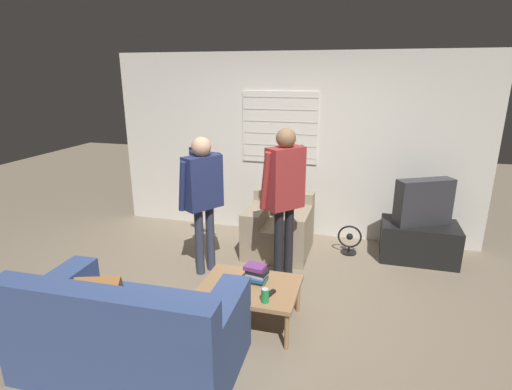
% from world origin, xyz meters
% --- Properties ---
extents(ground_plane, '(16.00, 16.00, 0.00)m').
position_xyz_m(ground_plane, '(0.00, 0.00, 0.00)').
color(ground_plane, '#7F705B').
extents(wall_back, '(5.20, 0.08, 2.55)m').
position_xyz_m(wall_back, '(-0.00, 2.03, 1.28)').
color(wall_back, silver).
rests_on(wall_back, ground_plane).
extents(couch_blue, '(1.71, 0.98, 0.88)m').
position_xyz_m(couch_blue, '(-0.66, -1.16, 0.33)').
color(couch_blue, '#384C7F').
rests_on(couch_blue, ground_plane).
extents(armchair_beige, '(0.81, 0.85, 0.75)m').
position_xyz_m(armchair_beige, '(-0.00, 1.31, 0.32)').
color(armchair_beige, gray).
rests_on(armchair_beige, ground_plane).
extents(coffee_table, '(0.90, 0.67, 0.39)m').
position_xyz_m(coffee_table, '(0.07, -0.31, 0.35)').
color(coffee_table, '#9E754C').
rests_on(coffee_table, ground_plane).
extents(tv_stand, '(0.91, 0.57, 0.47)m').
position_xyz_m(tv_stand, '(1.75, 1.55, 0.24)').
color(tv_stand, black).
rests_on(tv_stand, ground_plane).
extents(tv, '(0.72, 0.51, 0.57)m').
position_xyz_m(tv, '(1.75, 1.56, 0.76)').
color(tv, '#2D2D33').
rests_on(tv, tv_stand).
extents(person_left_standing, '(0.58, 0.78, 1.61)m').
position_xyz_m(person_left_standing, '(-0.73, 0.53, 1.03)').
color(person_left_standing, '#33384C').
rests_on(person_left_standing, ground_plane).
extents(person_right_standing, '(0.55, 0.81, 1.74)m').
position_xyz_m(person_right_standing, '(0.20, 0.55, 1.10)').
color(person_right_standing, black).
rests_on(person_right_standing, ground_plane).
extents(book_stack, '(0.23, 0.20, 0.16)m').
position_xyz_m(book_stack, '(0.11, -0.22, 0.47)').
color(book_stack, '#33754C').
rests_on(book_stack, coffee_table).
extents(soda_can, '(0.07, 0.07, 0.13)m').
position_xyz_m(soda_can, '(0.28, -0.55, 0.45)').
color(soda_can, '#238E47').
rests_on(soda_can, coffee_table).
extents(spare_remote, '(0.08, 0.14, 0.02)m').
position_xyz_m(spare_remote, '(0.29, -0.42, 0.40)').
color(spare_remote, black).
rests_on(spare_remote, coffee_table).
extents(floor_fan, '(0.31, 0.20, 0.39)m').
position_xyz_m(floor_fan, '(0.90, 1.48, 0.18)').
color(floor_fan, black).
rests_on(floor_fan, ground_plane).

